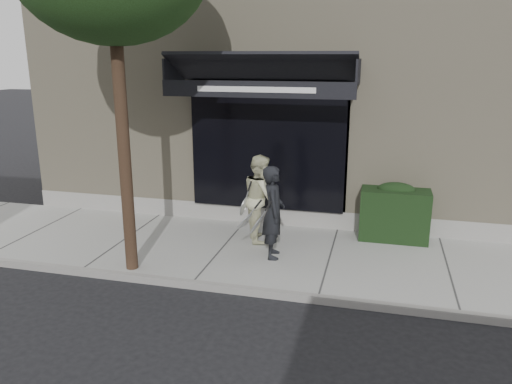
# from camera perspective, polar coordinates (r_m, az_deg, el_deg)

# --- Properties ---
(ground) EXTENTS (80.00, 80.00, 0.00)m
(ground) POSITION_cam_1_polar(r_m,az_deg,el_deg) (9.14, 8.39, -8.04)
(ground) COLOR black
(ground) RESTS_ON ground
(sidewalk) EXTENTS (20.00, 3.00, 0.12)m
(sidewalk) POSITION_cam_1_polar(r_m,az_deg,el_deg) (9.11, 8.40, -7.69)
(sidewalk) COLOR #9A9B96
(sidewalk) RESTS_ON ground
(curb) EXTENTS (20.00, 0.10, 0.14)m
(curb) POSITION_cam_1_polar(r_m,az_deg,el_deg) (7.71, 7.14, -12.03)
(curb) COLOR gray
(curb) RESTS_ON ground
(building_facade) EXTENTS (14.30, 8.04, 5.64)m
(building_facade) POSITION_cam_1_polar(r_m,az_deg,el_deg) (13.37, 11.14, 11.35)
(building_facade) COLOR tan
(building_facade) RESTS_ON ground
(hedge) EXTENTS (1.30, 0.70, 1.14)m
(hedge) POSITION_cam_1_polar(r_m,az_deg,el_deg) (10.06, 15.55, -2.25)
(hedge) COLOR black
(hedge) RESTS_ON sidewalk
(pedestrian_front) EXTENTS (0.81, 0.86, 1.66)m
(pedestrian_front) POSITION_cam_1_polar(r_m,az_deg,el_deg) (8.74, 1.96, -2.34)
(pedestrian_front) COLOR black
(pedestrian_front) RESTS_ON sidewalk
(pedestrian_back) EXTENTS (0.90, 1.00, 1.68)m
(pedestrian_back) POSITION_cam_1_polar(r_m,az_deg,el_deg) (9.57, 0.56, -0.69)
(pedestrian_back) COLOR beige
(pedestrian_back) RESTS_ON sidewalk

